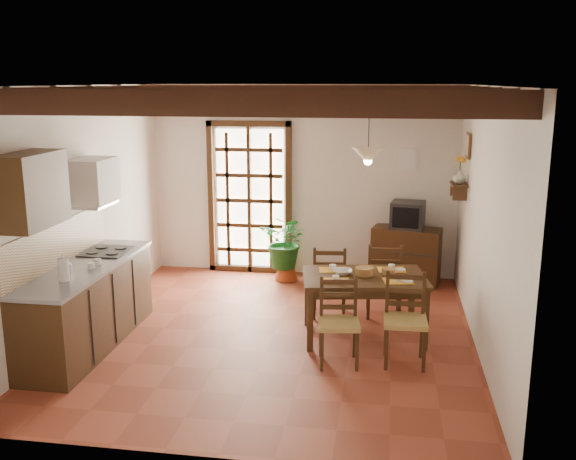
% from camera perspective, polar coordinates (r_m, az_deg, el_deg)
% --- Properties ---
extents(ground_plane, '(5.00, 5.00, 0.00)m').
position_cam_1_polar(ground_plane, '(7.47, -1.25, -9.29)').
color(ground_plane, brown).
extents(room_shell, '(4.52, 5.02, 2.81)m').
position_cam_1_polar(room_shell, '(6.98, -1.32, 4.62)').
color(room_shell, silver).
rests_on(room_shell, ground_plane).
extents(ceiling_beams, '(4.50, 4.34, 0.20)m').
position_cam_1_polar(ceiling_beams, '(6.91, -1.36, 11.81)').
color(ceiling_beams, black).
rests_on(ceiling_beams, room_shell).
extents(french_door, '(1.26, 0.11, 2.32)m').
position_cam_1_polar(french_door, '(9.61, -3.43, 3.09)').
color(french_door, white).
rests_on(french_door, ground_plane).
extents(kitchen_counter, '(0.64, 2.25, 1.38)m').
position_cam_1_polar(kitchen_counter, '(7.36, -17.38, -6.33)').
color(kitchen_counter, '#342110').
rests_on(kitchen_counter, ground_plane).
extents(upper_cabinet, '(0.35, 0.80, 0.70)m').
position_cam_1_polar(upper_cabinet, '(6.49, -21.86, 3.32)').
color(upper_cabinet, '#342110').
rests_on(upper_cabinet, room_shell).
extents(range_hood, '(0.38, 0.60, 0.54)m').
position_cam_1_polar(range_hood, '(7.58, -16.87, 4.11)').
color(range_hood, white).
rests_on(range_hood, room_shell).
extents(counter_items, '(0.50, 1.43, 0.25)m').
position_cam_1_polar(counter_items, '(7.29, -17.33, -2.50)').
color(counter_items, black).
rests_on(counter_items, kitchen_counter).
extents(dining_table, '(1.47, 1.07, 0.73)m').
position_cam_1_polar(dining_table, '(7.24, 6.78, -4.74)').
color(dining_table, '#3B2613').
rests_on(dining_table, ground_plane).
extents(chair_near_left, '(0.46, 0.44, 0.89)m').
position_cam_1_polar(chair_near_left, '(6.68, 4.52, -9.53)').
color(chair_near_left, '#A68946').
rests_on(chair_near_left, ground_plane).
extents(chair_near_right, '(0.44, 0.42, 0.94)m').
position_cam_1_polar(chair_near_right, '(6.77, 10.32, -9.27)').
color(chair_near_right, '#A68946').
rests_on(chair_near_right, ground_plane).
extents(chair_far_left, '(0.45, 0.43, 0.91)m').
position_cam_1_polar(chair_far_left, '(7.97, 3.68, -5.67)').
color(chair_far_left, '#A68946').
rests_on(chair_far_left, ground_plane).
extents(chair_far_right, '(0.45, 0.43, 0.94)m').
position_cam_1_polar(chair_far_right, '(8.04, 8.50, -5.53)').
color(chair_far_right, '#A68946').
rests_on(chair_far_right, ground_plane).
extents(table_setting, '(0.98, 0.66, 0.09)m').
position_cam_1_polar(table_setting, '(7.21, 6.81, -3.96)').
color(table_setting, orange).
rests_on(table_setting, dining_table).
extents(table_bowl, '(0.24, 0.24, 0.05)m').
position_cam_1_polar(table_bowl, '(7.22, 4.86, -3.74)').
color(table_bowl, white).
rests_on(table_bowl, dining_table).
extents(sideboard, '(1.02, 0.61, 0.81)m').
position_cam_1_polar(sideboard, '(9.35, 10.44, -2.25)').
color(sideboard, '#342110').
rests_on(sideboard, ground_plane).
extents(crt_tv, '(0.51, 0.48, 0.39)m').
position_cam_1_polar(crt_tv, '(9.21, 10.59, 1.31)').
color(crt_tv, black).
rests_on(crt_tv, sideboard).
extents(fuse_box, '(0.25, 0.03, 0.32)m').
position_cam_1_polar(fuse_box, '(9.35, 10.57, 6.16)').
color(fuse_box, white).
rests_on(fuse_box, room_shell).
extents(plant_pot, '(0.33, 0.33, 0.20)m').
position_cam_1_polar(plant_pot, '(9.39, -0.16, -3.82)').
color(plant_pot, maroon).
rests_on(plant_pot, ground_plane).
extents(potted_plant, '(2.27, 2.10, 2.08)m').
position_cam_1_polar(potted_plant, '(9.27, -0.16, -1.10)').
color(potted_plant, '#144C19').
rests_on(potted_plant, ground_plane).
extents(wall_shelf, '(0.20, 0.42, 0.20)m').
position_cam_1_polar(wall_shelf, '(8.55, 14.94, 3.68)').
color(wall_shelf, '#342110').
rests_on(wall_shelf, room_shell).
extents(shelf_vase, '(0.15, 0.15, 0.15)m').
position_cam_1_polar(shelf_vase, '(8.53, 15.00, 4.61)').
color(shelf_vase, '#B2BFB2').
rests_on(shelf_vase, wall_shelf).
extents(shelf_flowers, '(0.14, 0.14, 0.36)m').
position_cam_1_polar(shelf_flowers, '(8.50, 15.08, 5.99)').
color(shelf_flowers, orange).
rests_on(shelf_flowers, shelf_vase).
extents(framed_picture, '(0.03, 0.32, 0.32)m').
position_cam_1_polar(framed_picture, '(8.49, 15.72, 7.25)').
color(framed_picture, brown).
rests_on(framed_picture, room_shell).
extents(pendant_lamp, '(0.36, 0.36, 0.84)m').
position_cam_1_polar(pendant_lamp, '(7.03, 7.13, 6.74)').
color(pendant_lamp, black).
rests_on(pendant_lamp, room_shell).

